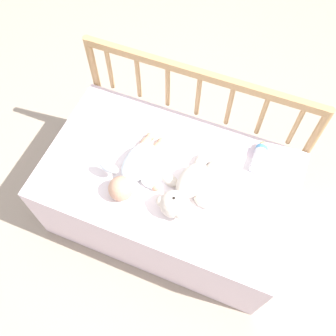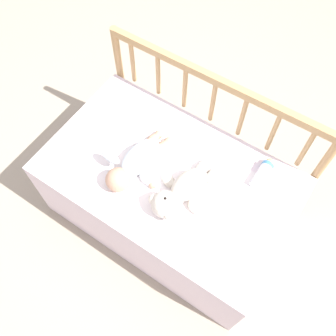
% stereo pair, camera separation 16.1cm
% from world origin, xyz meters
% --- Properties ---
extents(ground_plane, '(12.00, 12.00, 0.00)m').
position_xyz_m(ground_plane, '(0.00, 0.00, 0.00)').
color(ground_plane, tan).
extents(crib_mattress, '(1.13, 0.68, 0.45)m').
position_xyz_m(crib_mattress, '(0.00, 0.00, 0.23)').
color(crib_mattress, silver).
rests_on(crib_mattress, ground_plane).
extents(crib_rail, '(1.13, 0.04, 0.74)m').
position_xyz_m(crib_rail, '(0.00, 0.36, 0.52)').
color(crib_rail, tan).
rests_on(crib_rail, ground_plane).
extents(blanket, '(0.72, 0.47, 0.01)m').
position_xyz_m(blanket, '(-0.01, -0.02, 0.45)').
color(blanket, white).
rests_on(blanket, crib_mattress).
extents(teddy_bear, '(0.26, 0.37, 0.12)m').
position_xyz_m(teddy_bear, '(0.11, -0.06, 0.50)').
color(teddy_bear, silver).
rests_on(teddy_bear, crib_mattress).
extents(baby, '(0.28, 0.38, 0.11)m').
position_xyz_m(baby, '(-0.14, -0.05, 0.50)').
color(baby, white).
rests_on(baby, crib_mattress).
extents(baby_bottle, '(0.06, 0.16, 0.06)m').
position_xyz_m(baby_bottle, '(0.35, 0.22, 0.48)').
color(baby_bottle, white).
rests_on(baby_bottle, crib_mattress).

